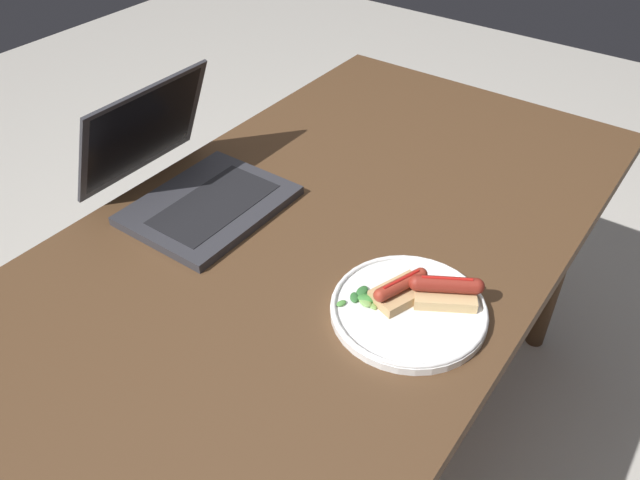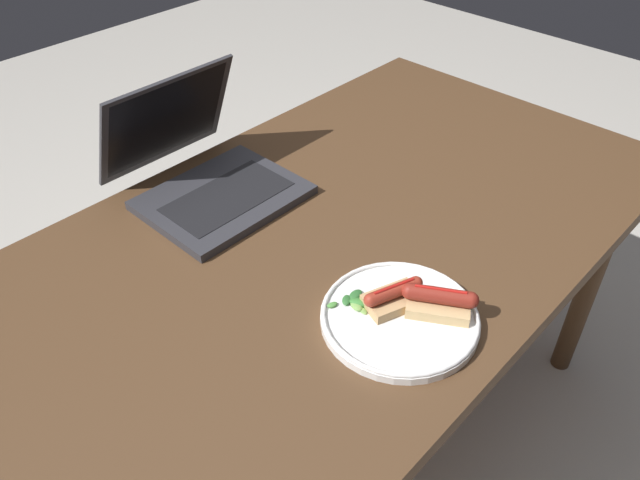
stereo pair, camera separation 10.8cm
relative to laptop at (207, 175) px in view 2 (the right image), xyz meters
The scene contains 7 objects.
ground_plane 0.80m from the laptop, 72.25° to the right, with size 6.00×6.00×0.00m, color #B7B2A8.
desk 0.31m from the laptop, 72.25° to the right, with size 1.47×0.82×0.70m.
laptop is the anchor object (origin of this frame).
plate 0.52m from the laptop, 92.53° to the right, with size 0.26×0.26×0.02m.
sausage_toast_left 0.55m from the laptop, 87.00° to the right, with size 0.10×0.12×0.05m.
sausage_toast_middle 0.49m from the laptop, 91.32° to the right, with size 0.11×0.08×0.04m.
salad_pile 0.45m from the laptop, 96.43° to the right, with size 0.07×0.06×0.01m.
Camera 2 is at (-0.71, -0.62, 1.44)m, focal length 35.00 mm.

